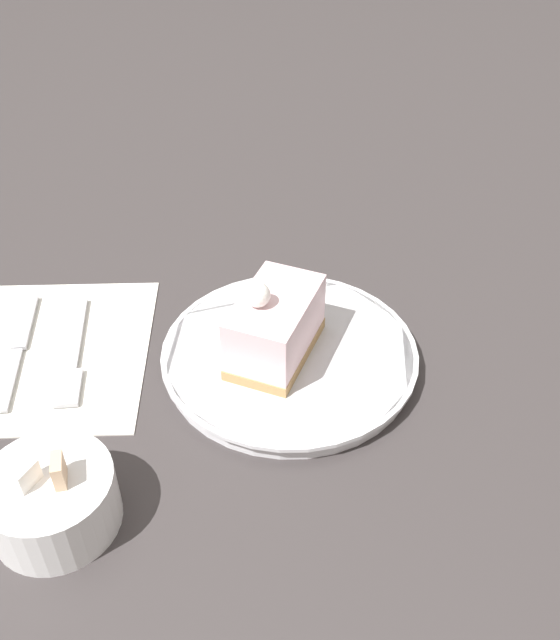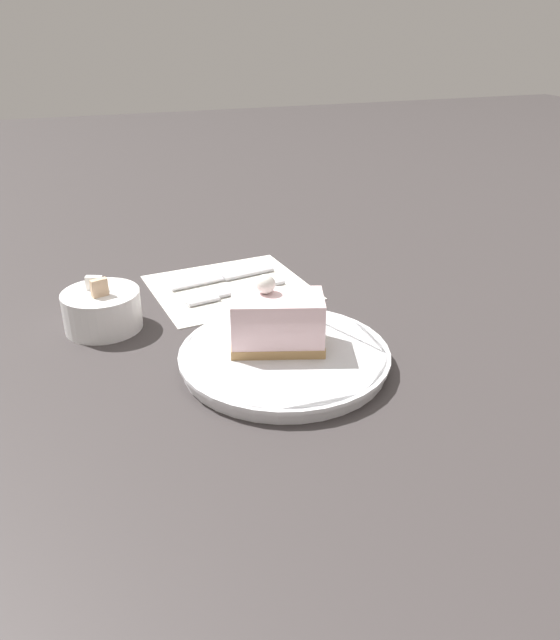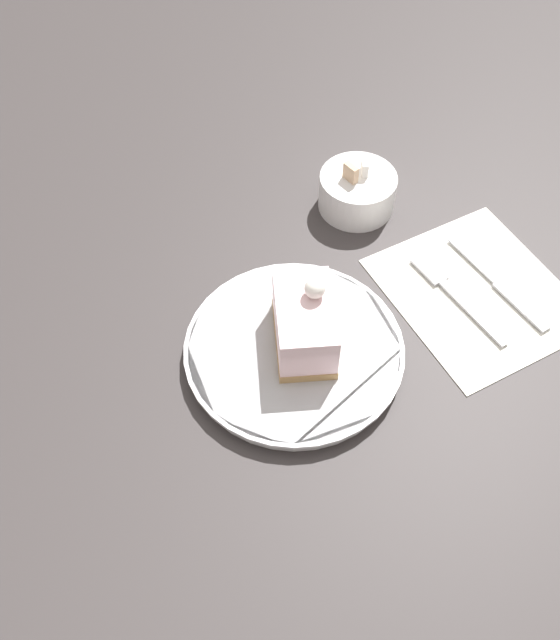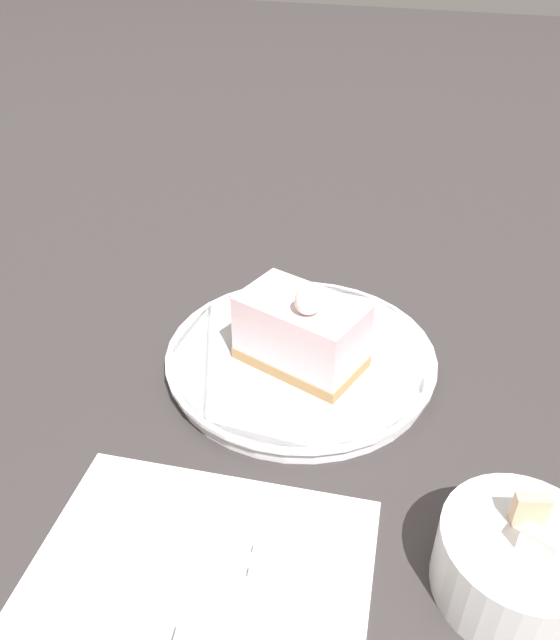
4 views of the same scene
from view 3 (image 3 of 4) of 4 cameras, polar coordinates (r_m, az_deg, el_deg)
ground_plane at (r=0.76m, az=2.55°, el=-4.84°), size 4.00×4.00×0.00m
plate at (r=0.77m, az=1.12°, el=-2.49°), size 0.24×0.24×0.02m
cake_slice at (r=0.74m, az=2.00°, el=-0.24°), size 0.09×0.12×0.08m
napkin at (r=0.86m, az=15.51°, el=2.15°), size 0.21×0.23×0.00m
fork at (r=0.85m, az=13.54°, el=2.28°), size 0.04×0.15×0.00m
knife at (r=0.87m, az=17.60°, el=2.26°), size 0.04×0.16×0.00m
sugar_bowl at (r=0.91m, az=6.19°, el=10.19°), size 0.10×0.10×0.07m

